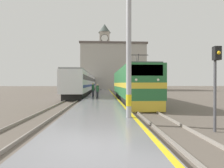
{
  "coord_description": "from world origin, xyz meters",
  "views": [
    {
      "loc": [
        0.24,
        -5.07,
        2.18
      ],
      "look_at": [
        1.69,
        23.28,
        2.06
      ],
      "focal_mm": 28.0,
      "sensor_mm": 36.0,
      "label": 1
    }
  ],
  "objects_px": {
    "locomotive_train": "(131,85)",
    "signal_post": "(216,75)",
    "person_on_platform": "(97,91)",
    "catenary_mast": "(130,33)",
    "clock_tower": "(105,55)",
    "second_waiting_passenger": "(93,89)",
    "passenger_train": "(87,83)"
  },
  "relations": [
    {
      "from": "person_on_platform",
      "to": "second_waiting_passenger",
      "type": "bearing_deg",
      "value": 104.35
    },
    {
      "from": "catenary_mast",
      "to": "second_waiting_passenger",
      "type": "bearing_deg",
      "value": 100.93
    },
    {
      "from": "locomotive_train",
      "to": "catenary_mast",
      "type": "bearing_deg",
      "value": -99.6
    },
    {
      "from": "second_waiting_passenger",
      "to": "signal_post",
      "type": "relative_size",
      "value": 0.48
    },
    {
      "from": "passenger_train",
      "to": "catenary_mast",
      "type": "xyz_separation_m",
      "value": [
        5.19,
        -31.72,
        2.6
      ]
    },
    {
      "from": "catenary_mast",
      "to": "locomotive_train",
      "type": "bearing_deg",
      "value": 80.4
    },
    {
      "from": "catenary_mast",
      "to": "clock_tower",
      "type": "distance_m",
      "value": 55.14
    },
    {
      "from": "second_waiting_passenger",
      "to": "signal_post",
      "type": "bearing_deg",
      "value": -67.83
    },
    {
      "from": "person_on_platform",
      "to": "clock_tower",
      "type": "xyz_separation_m",
      "value": [
        1.19,
        43.15,
        11.32
      ]
    },
    {
      "from": "passenger_train",
      "to": "signal_post",
      "type": "height_order",
      "value": "passenger_train"
    },
    {
      "from": "locomotive_train",
      "to": "clock_tower",
      "type": "height_order",
      "value": "clock_tower"
    },
    {
      "from": "passenger_train",
      "to": "signal_post",
      "type": "relative_size",
      "value": 10.79
    },
    {
      "from": "person_on_platform",
      "to": "clock_tower",
      "type": "height_order",
      "value": "clock_tower"
    },
    {
      "from": "passenger_train",
      "to": "clock_tower",
      "type": "bearing_deg",
      "value": 79.27
    },
    {
      "from": "locomotive_train",
      "to": "clock_tower",
      "type": "xyz_separation_m",
      "value": [
        -2.64,
        44.01,
        10.65
      ]
    },
    {
      "from": "locomotive_train",
      "to": "signal_post",
      "type": "bearing_deg",
      "value": -81.4
    },
    {
      "from": "signal_post",
      "to": "clock_tower",
      "type": "bearing_deg",
      "value": 94.55
    },
    {
      "from": "locomotive_train",
      "to": "second_waiting_passenger",
      "type": "height_order",
      "value": "locomotive_train"
    },
    {
      "from": "clock_tower",
      "to": "locomotive_train",
      "type": "bearing_deg",
      "value": -86.56
    },
    {
      "from": "passenger_train",
      "to": "clock_tower",
      "type": "height_order",
      "value": "clock_tower"
    },
    {
      "from": "signal_post",
      "to": "person_on_platform",
      "type": "bearing_deg",
      "value": 113.62
    },
    {
      "from": "locomotive_train",
      "to": "second_waiting_passenger",
      "type": "relative_size",
      "value": 7.94
    },
    {
      "from": "catenary_mast",
      "to": "person_on_platform",
      "type": "distance_m",
      "value": 12.11
    },
    {
      "from": "passenger_train",
      "to": "second_waiting_passenger",
      "type": "height_order",
      "value": "passenger_train"
    },
    {
      "from": "person_on_platform",
      "to": "signal_post",
      "type": "xyz_separation_m",
      "value": [
        5.66,
        -12.94,
        1.27
      ]
    },
    {
      "from": "person_on_platform",
      "to": "signal_post",
      "type": "bearing_deg",
      "value": -66.38
    },
    {
      "from": "clock_tower",
      "to": "signal_post",
      "type": "relative_size",
      "value": 6.25
    },
    {
      "from": "locomotive_train",
      "to": "catenary_mast",
      "type": "relative_size",
      "value": 1.64
    },
    {
      "from": "passenger_train",
      "to": "clock_tower",
      "type": "relative_size",
      "value": 1.73
    },
    {
      "from": "catenary_mast",
      "to": "second_waiting_passenger",
      "type": "distance_m",
      "value": 14.64
    },
    {
      "from": "locomotive_train",
      "to": "clock_tower",
      "type": "distance_m",
      "value": 45.36
    },
    {
      "from": "person_on_platform",
      "to": "catenary_mast",
      "type": "bearing_deg",
      "value": -79.85
    }
  ]
}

